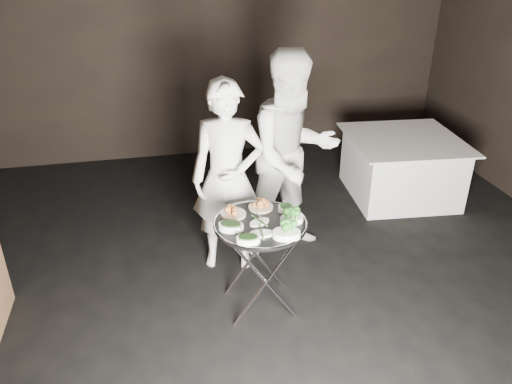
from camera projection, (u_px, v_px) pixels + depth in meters
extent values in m
cube|color=black|center=(292.00, 318.00, 3.93)|extent=(6.00, 7.00, 0.05)
cube|color=black|center=(220.00, 40.00, 6.30)|extent=(6.00, 0.05, 3.00)
cylinder|color=silver|center=(266.00, 282.00, 3.70)|extent=(0.51, 0.02, 0.75)
cylinder|color=silver|center=(266.00, 282.00, 3.70)|extent=(0.51, 0.02, 0.75)
cylinder|color=silver|center=(255.00, 253.00, 4.04)|extent=(0.51, 0.02, 0.75)
cylinder|color=silver|center=(255.00, 253.00, 4.04)|extent=(0.51, 0.02, 0.75)
cylinder|color=silver|center=(232.00, 232.00, 3.67)|extent=(0.02, 0.43, 0.02)
cylinder|color=silver|center=(288.00, 225.00, 3.75)|extent=(0.02, 0.43, 0.02)
cylinder|color=black|center=(260.00, 225.00, 3.69)|extent=(0.69, 0.69, 0.03)
torus|color=silver|center=(260.00, 223.00, 3.69)|extent=(0.70, 0.70, 0.02)
cylinder|color=beige|center=(233.00, 214.00, 3.79)|extent=(0.19, 0.19, 0.02)
cylinder|color=beige|center=(261.00, 207.00, 3.88)|extent=(0.19, 0.19, 0.02)
cylinder|color=white|center=(286.00, 209.00, 3.84)|extent=(0.12, 0.12, 0.04)
cylinder|color=silver|center=(232.00, 210.00, 3.77)|extent=(0.07, 0.17, 0.01)
cylinder|color=silver|center=(261.00, 204.00, 3.86)|extent=(0.11, 0.15, 0.01)
cylinder|color=silver|center=(286.00, 206.00, 3.82)|extent=(0.01, 0.18, 0.01)
cylinder|color=silver|center=(232.00, 224.00, 3.58)|extent=(0.12, 0.14, 0.01)
cylinder|color=silver|center=(291.00, 218.00, 3.66)|extent=(0.15, 0.11, 0.01)
cylinder|color=silver|center=(260.00, 217.00, 3.67)|extent=(0.02, 0.18, 0.01)
imported|color=white|center=(228.00, 178.00, 4.20)|extent=(0.69, 0.52, 1.69)
imported|color=white|center=(293.00, 156.00, 4.40)|extent=(1.05, 0.90, 1.87)
cube|color=white|center=(401.00, 168.00, 5.62)|extent=(1.07, 1.07, 0.67)
cube|color=white|center=(405.00, 139.00, 5.46)|extent=(1.21, 1.21, 0.02)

